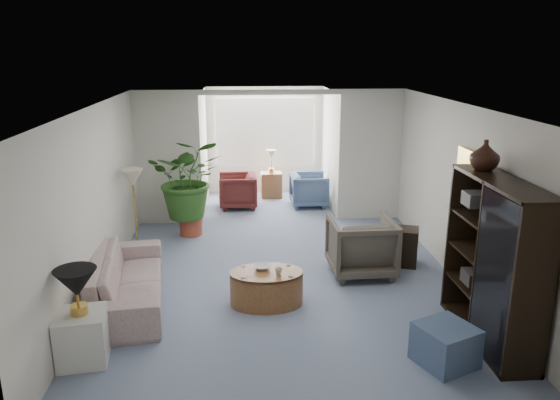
{
  "coord_description": "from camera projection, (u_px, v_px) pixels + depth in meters",
  "views": [
    {
      "loc": [
        -0.56,
        -6.86,
        3.24
      ],
      "look_at": [
        0.0,
        0.6,
        1.1
      ],
      "focal_mm": 34.42,
      "sensor_mm": 36.0,
      "label": 1
    }
  ],
  "objects": [
    {
      "name": "floor",
      "position": [
        283.0,
        287.0,
        7.51
      ],
      "size": [
        6.0,
        6.0,
        0.0
      ],
      "primitive_type": "plane",
      "color": "#7B88A3",
      "rests_on": "ground"
    },
    {
      "name": "sunroom_floor",
      "position": [
        268.0,
        205.0,
        11.44
      ],
      "size": [
        2.6,
        2.6,
        0.0
      ],
      "primitive_type": "plane",
      "color": "#7B88A3",
      "rests_on": "ground"
    },
    {
      "name": "back_pier_left",
      "position": [
        168.0,
        159.0,
        9.91
      ],
      "size": [
        1.2,
        0.12,
        2.5
      ],
      "primitive_type": "cube",
      "color": "silver",
      "rests_on": "ground"
    },
    {
      "name": "back_pier_right",
      "position": [
        370.0,
        156.0,
        10.18
      ],
      "size": [
        1.2,
        0.12,
        2.5
      ],
      "primitive_type": "cube",
      "color": "silver",
      "rests_on": "ground"
    },
    {
      "name": "back_header",
      "position": [
        270.0,
        92.0,
        9.71
      ],
      "size": [
        2.6,
        0.12,
        0.1
      ],
      "primitive_type": "cube",
      "color": "silver",
      "rests_on": "back_pier_left"
    },
    {
      "name": "window_pane",
      "position": [
        265.0,
        132.0,
        12.09
      ],
      "size": [
        2.2,
        0.02,
        1.5
      ],
      "primitive_type": "cube",
      "color": "white"
    },
    {
      "name": "window_blinds",
      "position": [
        265.0,
        132.0,
        12.06
      ],
      "size": [
        2.2,
        0.02,
        1.5
      ],
      "primitive_type": "cube",
      "color": "white"
    },
    {
      "name": "framed_picture",
      "position": [
        468.0,
        167.0,
        7.12
      ],
      "size": [
        0.04,
        0.5,
        0.4
      ],
      "primitive_type": "cube",
      "color": "beige"
    },
    {
      "name": "sofa",
      "position": [
        127.0,
        279.0,
        6.98
      ],
      "size": [
        1.17,
        2.34,
        0.65
      ],
      "primitive_type": "imported",
      "rotation": [
        0.0,
        0.0,
        1.71
      ],
      "color": "beige",
      "rests_on": "ground"
    },
    {
      "name": "end_table",
      "position": [
        82.0,
        337.0,
        5.68
      ],
      "size": [
        0.57,
        0.57,
        0.55
      ],
      "primitive_type": "cube",
      "rotation": [
        0.0,
        0.0,
        0.14
      ],
      "color": "silver",
      "rests_on": "ground"
    },
    {
      "name": "table_lamp",
      "position": [
        76.0,
        283.0,
        5.51
      ],
      "size": [
        0.44,
        0.44,
        0.3
      ],
      "primitive_type": "cone",
      "color": "black",
      "rests_on": "end_table"
    },
    {
      "name": "floor_lamp",
      "position": [
        132.0,
        178.0,
        8.46
      ],
      "size": [
        0.36,
        0.36,
        0.28
      ],
      "primitive_type": "cone",
      "color": "beige",
      "rests_on": "ground"
    },
    {
      "name": "coffee_table",
      "position": [
        267.0,
        288.0,
        6.97
      ],
      "size": [
        0.96,
        0.96,
        0.45
      ],
      "primitive_type": "cylinder",
      "rotation": [
        0.0,
        0.0,
        -0.01
      ],
      "color": "olive",
      "rests_on": "ground"
    },
    {
      "name": "coffee_bowl",
      "position": [
        262.0,
        267.0,
        6.99
      ],
      "size": [
        0.23,
        0.23,
        0.06
      ],
      "primitive_type": "imported",
      "rotation": [
        0.0,
        0.0,
        -0.01
      ],
      "color": "white",
      "rests_on": "coffee_table"
    },
    {
      "name": "coffee_cup",
      "position": [
        279.0,
        272.0,
        6.81
      ],
      "size": [
        0.09,
        0.09,
        0.09
      ],
      "primitive_type": "imported",
      "rotation": [
        0.0,
        0.0,
        -0.01
      ],
      "color": "beige",
      "rests_on": "coffee_table"
    },
    {
      "name": "wingback_chair",
      "position": [
        361.0,
        246.0,
        7.86
      ],
      "size": [
        0.93,
        0.96,
        0.86
      ],
      "primitive_type": "imported",
      "rotation": [
        0.0,
        0.0,
        3.16
      ],
      "color": "#574F45",
      "rests_on": "ground"
    },
    {
      "name": "side_table_dark",
      "position": [
        401.0,
        246.0,
        8.24
      ],
      "size": [
        0.58,
        0.52,
        0.58
      ],
      "primitive_type": "cube",
      "rotation": [
        0.0,
        0.0,
        -0.33
      ],
      "color": "black",
      "rests_on": "ground"
    },
    {
      "name": "entertainment_cabinet",
      "position": [
        494.0,
        262.0,
        5.95
      ],
      "size": [
        0.45,
        1.69,
        1.87
      ],
      "primitive_type": "cube",
      "color": "black",
      "rests_on": "ground"
    },
    {
      "name": "cabinet_urn",
      "position": [
        485.0,
        155.0,
        6.13
      ],
      "size": [
        0.34,
        0.34,
        0.35
      ],
      "primitive_type": "imported",
      "color": "black",
      "rests_on": "entertainment_cabinet"
    },
    {
      "name": "ottoman",
      "position": [
        445.0,
        345.0,
        5.65
      ],
      "size": [
        0.71,
        0.71,
        0.43
      ],
      "primitive_type": "cube",
      "rotation": [
        0.0,
        0.0,
        0.41
      ],
      "color": "slate",
      "rests_on": "ground"
    },
    {
      "name": "plant_pot",
      "position": [
        191.0,
        226.0,
        9.59
      ],
      "size": [
        0.4,
        0.4,
        0.32
      ],
      "primitive_type": "cylinder",
      "color": "#A2442F",
      "rests_on": "ground"
    },
    {
      "name": "house_plant",
      "position": [
        189.0,
        178.0,
        9.35
      ],
      "size": [
        1.29,
        1.12,
        1.43
      ],
      "primitive_type": "imported",
      "color": "#2D5A1F",
      "rests_on": "plant_pot"
    },
    {
      "name": "sunroom_chair_blue",
      "position": [
        309.0,
        190.0,
        11.27
      ],
      "size": [
        0.78,
        0.76,
        0.69
      ],
      "primitive_type": "imported",
      "rotation": [
        0.0,
        0.0,
        1.59
      ],
      "color": "slate",
      "rests_on": "ground"
    },
    {
      "name": "sunroom_chair_maroon",
      "position": [
        238.0,
        191.0,
        11.16
      ],
      "size": [
        0.8,
        0.77,
        0.71
      ],
      "primitive_type": "imported",
      "rotation": [
        0.0,
        0.0,
        -1.55
      ],
      "color": "#56221D",
      "rests_on": "ground"
    },
    {
      "name": "sunroom_table",
      "position": [
        271.0,
        185.0,
        11.96
      ],
      "size": [
        0.46,
        0.36,
        0.56
      ],
      "primitive_type": "cube",
      "rotation": [
        0.0,
        0.0,
        0.02
      ],
      "color": "olive",
      "rests_on": "ground"
    },
    {
      "name": "shelf_clutter",
      "position": [
        496.0,
        253.0,
        5.81
      ],
      "size": [
        0.3,
        1.28,
        1.06
      ],
      "color": "#332C27",
      "rests_on": "entertainment_cabinet"
    }
  ]
}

